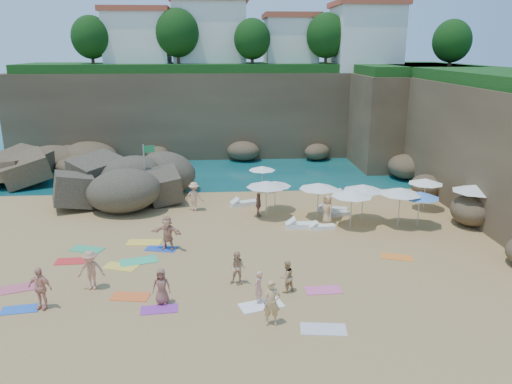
{
  "coord_description": "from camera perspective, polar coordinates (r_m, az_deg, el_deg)",
  "views": [
    {
      "loc": [
        0.07,
        -25.51,
        10.33
      ],
      "look_at": [
        2.0,
        3.0,
        2.0
      ],
      "focal_mm": 35.0,
      "sensor_mm": 36.0,
      "label": 1
    }
  ],
  "objects": [
    {
      "name": "towel_1",
      "position": [
        24.95,
        -25.99,
        -9.93
      ],
      "size": [
        1.93,
        1.39,
        0.03
      ],
      "primitive_type": "cube",
      "rotation": [
        0.0,
        0.0,
        0.33
      ],
      "color": "#CD4F67",
      "rests_on": "ground"
    },
    {
      "name": "rock_promontory",
      "position": [
        44.18,
        -18.28,
        1.9
      ],
      "size": [
        12.0,
        7.0,
        2.0
      ],
      "primitive_type": null,
      "color": "brown",
      "rests_on": "ground"
    },
    {
      "name": "clifftop_buildings",
      "position": [
        51.39,
        -0.68,
        17.27
      ],
      "size": [
        28.48,
        9.48,
        7.0
      ],
      "color": "white",
      "rests_on": "cliff_back"
    },
    {
      "name": "parasol_7",
      "position": [
        30.51,
        16.2,
        0.12
      ],
      "size": [
        2.52,
        2.52,
        2.39
      ],
      "color": "silver",
      "rests_on": "ground"
    },
    {
      "name": "towel_3",
      "position": [
        25.89,
        -13.26,
        -7.69
      ],
      "size": [
        2.05,
        1.44,
        0.03
      ],
      "primitive_type": "cube",
      "rotation": [
        0.0,
        0.0,
        0.3
      ],
      "color": "#36BE7E",
      "rests_on": "ground"
    },
    {
      "name": "lounger_5",
      "position": [
        29.74,
        5.31,
        -3.83
      ],
      "size": [
        1.98,
        0.7,
        0.31
      ],
      "primitive_type": "cube",
      "rotation": [
        0.0,
        0.0,
        0.02
      ],
      "color": "white",
      "rests_on": "ground"
    },
    {
      "name": "cliff_corner",
      "position": [
        48.96,
        16.56,
        8.16
      ],
      "size": [
        10.0,
        12.0,
        8.0
      ],
      "primitive_type": "cube",
      "color": "brown",
      "rests_on": "ground"
    },
    {
      "name": "parasol_11",
      "position": [
        29.66,
        10.92,
        -0.11
      ],
      "size": [
        2.44,
        2.44,
        2.31
      ],
      "color": "silver",
      "rests_on": "ground"
    },
    {
      "name": "person_lie_2",
      "position": [
        21.64,
        -10.67,
        -11.96
      ],
      "size": [
        0.84,
        1.58,
        0.41
      ],
      "primitive_type": "imported",
      "rotation": [
        0.0,
        0.0,
        -0.05
      ],
      "color": "#8D5646",
      "rests_on": "ground"
    },
    {
      "name": "towel_7",
      "position": [
        26.83,
        -20.2,
        -7.42
      ],
      "size": [
        1.69,
        0.88,
        0.03
      ],
      "primitive_type": "cube",
      "rotation": [
        0.0,
        0.0,
        0.03
      ],
      "color": "red",
      "rests_on": "ground"
    },
    {
      "name": "parasol_0",
      "position": [
        32.24,
        2.19,
        0.96
      ],
      "size": [
        2.11,
        2.11,
        2.0
      ],
      "color": "silver",
      "rests_on": "ground"
    },
    {
      "name": "lounger_4",
      "position": [
        32.94,
        8.78,
        -1.96
      ],
      "size": [
        1.94,
        1.17,
        0.29
      ],
      "primitive_type": "cube",
      "rotation": [
        0.0,
        0.0,
        -0.33
      ],
      "color": "silver",
      "rests_on": "ground"
    },
    {
      "name": "towel_12",
      "position": [
        28.17,
        -12.65,
        -5.64
      ],
      "size": [
        1.92,
        1.07,
        0.03
      ],
      "primitive_type": "cube",
      "rotation": [
        0.0,
        0.0,
        -0.08
      ],
      "color": "yellow",
      "rests_on": "ground"
    },
    {
      "name": "parasol_8",
      "position": [
        30.85,
        12.17,
        0.5
      ],
      "size": [
        2.48,
        2.48,
        2.34
      ],
      "color": "silver",
      "rests_on": "ground"
    },
    {
      "name": "towel_8",
      "position": [
        27.16,
        -10.76,
        -6.37
      ],
      "size": [
        1.78,
        1.18,
        0.03
      ],
      "primitive_type": "cube",
      "rotation": [
        0.0,
        0.0,
        -0.24
      ],
      "color": "#214BB4",
      "rests_on": "ground"
    },
    {
      "name": "parasol_5",
      "position": [
        30.83,
        1.19,
        0.93
      ],
      "size": [
        2.51,
        2.51,
        2.38
      ],
      "color": "silver",
      "rests_on": "ground"
    },
    {
      "name": "parasol_2",
      "position": [
        30.93,
        7.15,
        0.7
      ],
      "size": [
        2.42,
        2.42,
        2.29
      ],
      "color": "silver",
      "rests_on": "ground"
    },
    {
      "name": "towel_11",
      "position": [
        28.06,
        -18.75,
        -6.23
      ],
      "size": [
        1.9,
        1.39,
        0.03
      ],
      "primitive_type": "cube",
      "rotation": [
        0.0,
        0.0,
        -0.35
      ],
      "color": "#31AC69",
      "rests_on": "ground"
    },
    {
      "name": "person_lie_4",
      "position": [
        19.88,
        1.8,
        -14.34
      ],
      "size": [
        0.66,
        1.8,
        0.43
      ],
      "primitive_type": "imported",
      "rotation": [
        0.0,
        0.0,
        0.01
      ],
      "color": "tan",
      "rests_on": "ground"
    },
    {
      "name": "person_stand_2",
      "position": [
        32.71,
        -7.08,
        -0.52
      ],
      "size": [
        1.33,
        0.84,
        1.92
      ],
      "primitive_type": "imported",
      "rotation": [
        0.0,
        0.0,
        2.86
      ],
      "color": "#DEA37E",
      "rests_on": "ground"
    },
    {
      "name": "parasol_1",
      "position": [
        36.84,
        0.7,
        2.74
      ],
      "size": [
        1.98,
        1.98,
        1.88
      ],
      "color": "silver",
      "rests_on": "ground"
    },
    {
      "name": "person_stand_1",
      "position": [
        22.03,
        3.51,
        -9.63
      ],
      "size": [
        0.89,
        0.84,
        1.45
      ],
      "primitive_type": "imported",
      "rotation": [
        0.0,
        0.0,
        3.71
      ],
      "color": "tan",
      "rests_on": "ground"
    },
    {
      "name": "ground",
      "position": [
        27.52,
        -3.75,
        -5.83
      ],
      "size": [
        120.0,
        120.0,
        0.0
      ],
      "primitive_type": "plane",
      "color": "tan",
      "rests_on": "ground"
    },
    {
      "name": "parasol_10",
      "position": [
        30.83,
        18.25,
        -0.29
      ],
      "size": [
        2.29,
        2.29,
        2.16
      ],
      "color": "silver",
      "rests_on": "ground"
    },
    {
      "name": "lounger_2",
      "position": [
        36.44,
        10.25,
        -0.26
      ],
      "size": [
        1.81,
        0.83,
        0.27
      ],
      "primitive_type": "cube",
      "rotation": [
        0.0,
        0.0,
        0.15
      ],
      "color": "silver",
      "rests_on": "ground"
    },
    {
      "name": "parasol_3",
      "position": [
        34.23,
        18.83,
        1.18
      ],
      "size": [
        2.24,
        2.24,
        2.11
      ],
      "color": "silver",
      "rests_on": "ground"
    },
    {
      "name": "towel_5",
      "position": [
        21.24,
        0.61,
        -12.81
      ],
      "size": [
        1.98,
        1.38,
        0.03
      ],
      "primitive_type": "cube",
      "rotation": [
        0.0,
        0.0,
        0.29
      ],
      "color": "white",
      "rests_on": "ground"
    },
    {
      "name": "towel_2",
      "position": [
        22.55,
        -14.18,
        -11.51
      ],
      "size": [
        1.71,
        1.04,
        0.03
      ],
      "primitive_type": "cube",
      "rotation": [
        0.0,
        0.0,
        -0.16
      ],
      "color": "orange",
      "rests_on": "ground"
    },
    {
      "name": "person_lie_0",
      "position": [
        23.58,
        -18.21,
        -9.97
      ],
      "size": [
        1.26,
        1.85,
        0.47
      ],
      "primitive_type": "imported",
      "rotation": [
        0.0,
        0.0,
        0.06
      ],
      "color": "tan",
      "rests_on": "ground"
    },
    {
      "name": "towel_13",
      "position": [
        19.82,
        7.71,
        -15.27
      ],
      "size": [
        1.84,
        1.09,
        0.03
      ],
      "primitive_type": "cube",
      "rotation": [
        0.0,
        0.0,
        -0.13
      ],
      "color": "silver",
      "rests_on": "ground"
    },
    {
      "name": "towel_4",
      "position": [
        25.47,
        -15.19,
        -8.24
      ],
      "size": [
        1.81,
        1.31,
        0.03
      ],
      "primitive_type": "cube",
      "rotation": [
        0.0,
        0.0,
        -0.33
      ],
      "color": "yellow",
      "rests_on": "ground"
    },
    {
      "name": "person_lie_5",
      "position": [
        22.83,
        -2.08,
        -9.84
      ],
      "size": [
        1.08,
        1.66,
        0.58
      ],
      "primitive_type": "imported",
      "rotation": [
        0.0,
        0.0,
        -0.24
      ],
      "color": "tan",
      "rests_on": "ground"
    },
    {
      "name": "seawater",
      "position": [
        56.46,
        -3.9,
        5.68
      ],
      "size": [
        120.0,
        120.0,
        0.0
      ],
      "primitive_type": "plane",
      "color": "#0C4751",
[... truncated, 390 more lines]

